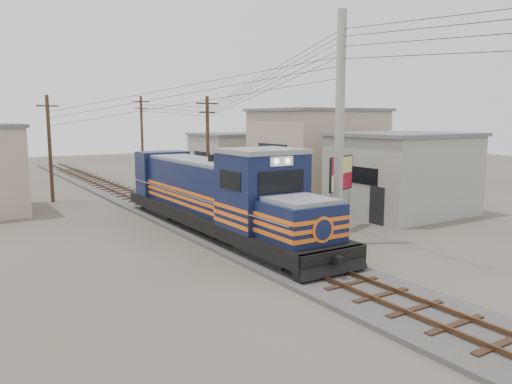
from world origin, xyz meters
TOP-DOWN VIEW (x-y plane):
  - ground at (0.00, 0.00)m, footprint 120.00×120.00m
  - ballast at (0.00, 10.00)m, footprint 3.60×70.00m
  - track at (0.00, 10.00)m, footprint 1.15×70.00m
  - locomotive at (0.00, 4.05)m, footprint 3.09×16.81m
  - utility_pole_main at (3.50, -0.50)m, footprint 0.40×0.40m
  - wooden_pole_mid at (4.50, 14.00)m, footprint 1.60×0.24m
  - wooden_pole_far at (4.80, 28.00)m, footprint 1.60×0.24m
  - wooden_pole_left at (-5.00, 18.00)m, footprint 1.60×0.24m
  - power_lines at (-0.14, 8.49)m, footprint 9.65×19.00m
  - shophouse_front at (11.50, 3.00)m, footprint 7.35×6.30m
  - shophouse_mid at (12.50, 12.00)m, footprint 8.40×7.35m
  - shophouse_back at (11.00, 22.00)m, footprint 6.30×6.30m
  - billboard at (5.68, 1.73)m, footprint 2.24×1.02m
  - market_umbrella at (5.72, 6.84)m, footprint 2.41×2.41m
  - vendor at (6.67, 6.90)m, footprint 0.73×0.56m
  - plant_nursery at (5.81, 3.87)m, footprint 3.22×1.86m

SIDE VIEW (x-z plane):
  - ground at x=0.00m, z-range 0.00..0.00m
  - ballast at x=0.00m, z-range 0.00..0.16m
  - track at x=0.00m, z-range 0.20..0.32m
  - plant_nursery at x=5.81m, z-range -0.10..1.04m
  - vendor at x=6.67m, z-range 0.00..1.80m
  - locomotive at x=0.00m, z-range -0.28..3.89m
  - market_umbrella at x=5.72m, z-range 0.82..2.99m
  - shophouse_back at x=11.00m, z-range 0.01..4.21m
  - shophouse_front at x=11.50m, z-range 0.01..4.71m
  - billboard at x=5.68m, z-range 0.88..4.55m
  - shophouse_mid at x=12.50m, z-range 0.01..6.21m
  - wooden_pole_mid at x=4.50m, z-range 0.18..7.18m
  - wooden_pole_left at x=-5.00m, z-range 0.18..7.18m
  - wooden_pole_far at x=4.80m, z-range 0.18..7.68m
  - utility_pole_main at x=3.50m, z-range 0.00..10.00m
  - power_lines at x=-0.14m, z-range 5.91..9.21m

